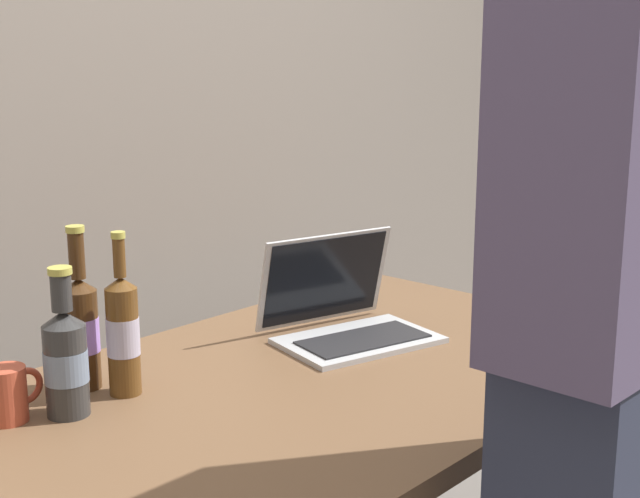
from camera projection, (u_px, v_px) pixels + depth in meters
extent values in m
cube|color=brown|center=(314.00, 382.00, 1.78)|extent=(1.43, 0.87, 0.04)
cylinder|color=#2D2D30|center=(619.00, 490.00, 2.09)|extent=(0.05, 0.05, 0.68)
cylinder|color=#2D2D30|center=(371.00, 407.00, 2.58)|extent=(0.05, 0.05, 0.68)
cube|color=#B7BABC|center=(359.00, 340.00, 1.95)|extent=(0.38, 0.29, 0.01)
cube|color=#232326|center=(363.00, 339.00, 1.94)|extent=(0.31, 0.20, 0.00)
cube|color=#B7BABC|center=(324.00, 278.00, 2.04)|extent=(0.34, 0.14, 0.21)
cube|color=black|center=(325.00, 278.00, 2.03)|extent=(0.31, 0.13, 0.20)
cylinder|color=#472B14|center=(82.00, 339.00, 1.68)|extent=(0.07, 0.07, 0.19)
cone|color=#472B14|center=(78.00, 284.00, 1.65)|extent=(0.07, 0.07, 0.02)
cylinder|color=#472B14|center=(77.00, 255.00, 1.64)|extent=(0.03, 0.03, 0.09)
cylinder|color=#BFB74C|center=(75.00, 229.00, 1.63)|extent=(0.03, 0.03, 0.01)
cylinder|color=#AC82DF|center=(81.00, 335.00, 1.67)|extent=(0.07, 0.07, 0.07)
cylinder|color=#333333|center=(66.00, 370.00, 1.55)|extent=(0.08, 0.08, 0.16)
cone|color=#333333|center=(63.00, 318.00, 1.53)|extent=(0.08, 0.08, 0.03)
cylinder|color=#333333|center=(61.00, 293.00, 1.52)|extent=(0.04, 0.04, 0.07)
cylinder|color=#BFB74C|center=(60.00, 271.00, 1.51)|extent=(0.04, 0.04, 0.01)
cylinder|color=gray|center=(66.00, 366.00, 1.55)|extent=(0.08, 0.08, 0.06)
cylinder|color=brown|center=(123.00, 341.00, 1.65)|extent=(0.06, 0.06, 0.20)
cone|color=brown|center=(120.00, 283.00, 1.62)|extent=(0.06, 0.06, 0.02)
cylinder|color=brown|center=(119.00, 258.00, 1.61)|extent=(0.02, 0.02, 0.07)
cylinder|color=#BFB74C|center=(118.00, 235.00, 1.60)|extent=(0.03, 0.03, 0.01)
cylinder|color=silver|center=(123.00, 336.00, 1.64)|extent=(0.06, 0.06, 0.07)
cube|color=#594C6B|center=(631.00, 124.00, 1.19)|extent=(0.44, 0.21, 0.62)
cylinder|color=#BF4C33|center=(6.00, 395.00, 1.53)|extent=(0.07, 0.07, 0.10)
torus|color=#BF4C33|center=(26.00, 386.00, 1.56)|extent=(0.07, 0.01, 0.07)
cube|color=gray|center=(73.00, 73.00, 2.18)|extent=(6.00, 0.10, 2.60)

